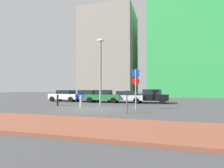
{
  "coord_description": "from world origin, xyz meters",
  "views": [
    {
      "loc": [
        5.72,
        -13.08,
        1.64
      ],
      "look_at": [
        1.09,
        2.77,
        2.07
      ],
      "focal_mm": 28.12,
      "sensor_mm": 36.0,
      "label": 1
    }
  ],
  "objects": [
    {
      "name": "street_lamp",
      "position": [
        -0.07,
        2.79,
        3.84
      ],
      "size": [
        0.7,
        0.36,
        6.47
      ],
      "color": "gray",
      "rests_on": "ground"
    },
    {
      "name": "parking_meter",
      "position": [
        3.41,
        -1.63,
        0.97
      ],
      "size": [
        0.18,
        0.14,
        1.51
      ],
      "color": "#4C4C51",
      "rests_on": "ground"
    },
    {
      "name": "traffic_bollard_near",
      "position": [
        -1.25,
        0.97,
        0.52
      ],
      "size": [
        0.18,
        0.18,
        1.04
      ],
      "primitive_type": "cylinder",
      "color": "#B7B7BC",
      "rests_on": "ground"
    },
    {
      "name": "parked_car_white",
      "position": [
        -6.43,
        7.04,
        0.75
      ],
      "size": [
        4.05,
        2.15,
        1.43
      ],
      "color": "white",
      "rests_on": "ground"
    },
    {
      "name": "building_under_construction",
      "position": [
        -6.06,
        25.35,
        9.57
      ],
      "size": [
        11.45,
        10.91,
        19.15
      ],
      "primitive_type": "cube",
      "color": "gray",
      "rests_on": "ground"
    },
    {
      "name": "parked_car_black",
      "position": [
        4.39,
        7.26,
        0.8
      ],
      "size": [
        4.04,
        2.18,
        1.55
      ],
      "color": "black",
      "rests_on": "ground"
    },
    {
      "name": "parked_car_green",
      "position": [
        -1.12,
        6.69,
        0.75
      ],
      "size": [
        4.26,
        2.22,
        1.47
      ],
      "color": "#237238",
      "rests_on": "ground"
    },
    {
      "name": "ground_plane",
      "position": [
        0.0,
        0.0,
        0.0
      ],
      "size": [
        120.0,
        120.0,
        0.0
      ],
      "primitive_type": "plane",
      "color": "#424244"
    },
    {
      "name": "sidewalk_brick",
      "position": [
        0.0,
        -6.29,
        0.07
      ],
      "size": [
        40.0,
        3.61,
        0.14
      ],
      "primitive_type": "cube",
      "color": "brown",
      "rests_on": "ground"
    },
    {
      "name": "traffic_bollard_mid",
      "position": [
        -3.94,
        1.52,
        0.53
      ],
      "size": [
        0.17,
        0.17,
        1.05
      ],
      "primitive_type": "cylinder",
      "color": "black",
      "rests_on": "ground"
    },
    {
      "name": "parked_car_silver",
      "position": [
        1.48,
        7.1,
        0.72
      ],
      "size": [
        4.57,
        2.29,
        1.36
      ],
      "color": "#B7BABF",
      "rests_on": "ground"
    },
    {
      "name": "parked_car_blue",
      "position": [
        -3.53,
        7.17,
        0.76
      ],
      "size": [
        4.08,
        2.19,
        1.45
      ],
      "color": "#1E389E",
      "rests_on": "ground"
    },
    {
      "name": "parking_sign_post",
      "position": [
        3.68,
        0.51,
        1.98
      ],
      "size": [
        0.59,
        0.15,
        3.14
      ],
      "color": "gray",
      "rests_on": "ground"
    },
    {
      "name": "building_colorful_midrise",
      "position": [
        10.35,
        27.28,
        13.5
      ],
      "size": [
        15.16,
        12.62,
        27.0
      ],
      "primitive_type": "cube",
      "color": "green",
      "rests_on": "ground"
    }
  ]
}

